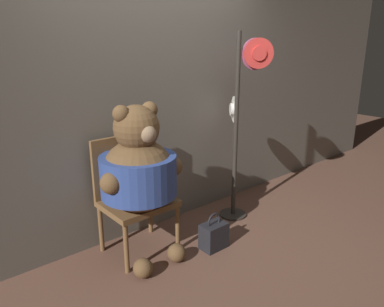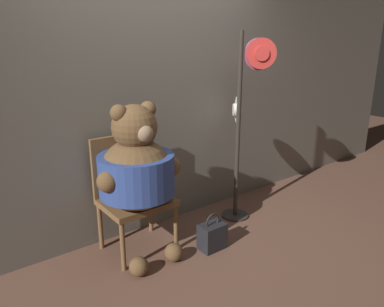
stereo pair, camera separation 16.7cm
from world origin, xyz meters
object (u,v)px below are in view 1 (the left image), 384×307
object	(u,v)px
chair	(132,190)
hat_display_rack	(242,112)
handbag_on_ground	(214,235)
teddy_bear	(139,171)

from	to	relation	value
chair	hat_display_rack	xyz separation A→B (m)	(1.19, -0.16, 0.55)
handbag_on_ground	chair	bearing A→B (deg)	137.17
hat_display_rack	handbag_on_ground	distance (m)	1.22
chair	teddy_bear	xyz separation A→B (m)	(-0.03, -0.17, 0.23)
chair	teddy_bear	size ratio (longest dim) A/B	0.76
teddy_bear	hat_display_rack	world-z (taller)	hat_display_rack
chair	hat_display_rack	size ratio (longest dim) A/B	0.54
hat_display_rack	chair	bearing A→B (deg)	172.44
handbag_on_ground	hat_display_rack	bearing A→B (deg)	25.70
chair	teddy_bear	world-z (taller)	teddy_bear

